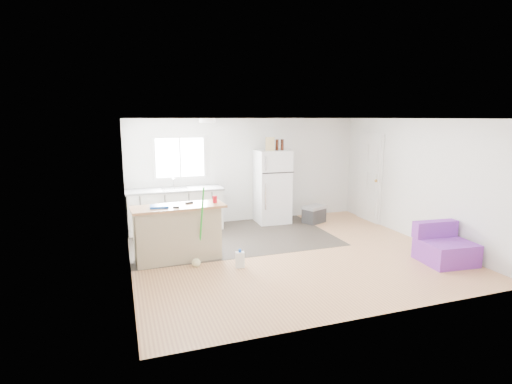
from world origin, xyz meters
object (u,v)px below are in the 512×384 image
(cleaner_jug, at_px, (240,259))
(blue_tray, at_px, (159,206))
(kitchen_cabinets, at_px, (176,209))
(peninsula, at_px, (178,233))
(bottle_left, at_px, (277,145))
(cardboard_box, at_px, (270,144))
(mop, at_px, (198,252))
(bottle_right, at_px, (282,145))
(refrigerator, at_px, (272,187))
(purple_seat, at_px, (444,248))
(cooler, at_px, (314,214))
(red_cup, at_px, (215,199))

(cleaner_jug, relative_size, blue_tray, 1.04)
(kitchen_cabinets, bearing_deg, cleaner_jug, -74.62)
(peninsula, distance_m, bottle_left, 3.35)
(blue_tray, relative_size, cardboard_box, 1.00)
(mop, xyz_separation_m, bottle_right, (2.41, 2.18, 1.58))
(kitchen_cabinets, bearing_deg, mop, -88.29)
(refrigerator, bearing_deg, bottle_right, -8.69)
(refrigerator, height_order, purple_seat, refrigerator)
(peninsula, distance_m, cleaner_jug, 1.19)
(blue_tray, bearing_deg, cardboard_box, 34.47)
(blue_tray, xyz_separation_m, bottle_right, (2.96, 1.84, 0.83))
(cardboard_box, height_order, bottle_left, cardboard_box)
(refrigerator, relative_size, cardboard_box, 5.60)
(refrigerator, distance_m, blue_tray, 3.32)
(purple_seat, bearing_deg, cooler, 111.92)
(cleaner_jug, distance_m, mop, 0.71)
(cooler, bearing_deg, refrigerator, 133.28)
(peninsula, height_order, purple_seat, peninsula)
(cleaner_jug, relative_size, cardboard_box, 1.04)
(cleaner_jug, bearing_deg, peninsula, 152.59)
(cooler, bearing_deg, cardboard_box, 137.84)
(peninsula, distance_m, blue_tray, 0.57)
(refrigerator, relative_size, mop, 1.26)
(red_cup, distance_m, bottle_left, 2.66)
(mop, bearing_deg, bottle_left, 35.01)
(kitchen_cabinets, height_order, purple_seat, kitchen_cabinets)
(kitchen_cabinets, relative_size, red_cup, 17.07)
(purple_seat, distance_m, bottle_right, 4.03)
(red_cup, distance_m, bottle_right, 2.78)
(cleaner_jug, distance_m, red_cup, 1.16)
(peninsula, bearing_deg, cardboard_box, 33.47)
(kitchen_cabinets, relative_size, mop, 1.54)
(red_cup, xyz_separation_m, cardboard_box, (1.70, 1.75, 0.82))
(peninsula, bearing_deg, red_cup, -0.72)
(cooler, height_order, blue_tray, blue_tray)
(mop, bearing_deg, peninsula, 116.04)
(kitchen_cabinets, xyz_separation_m, mop, (0.04, -2.27, -0.23))
(peninsula, distance_m, purple_seat, 4.54)
(red_cup, bearing_deg, kitchen_cabinets, 103.49)
(cooler, relative_size, cleaner_jug, 1.99)
(cooler, bearing_deg, kitchen_cabinets, 148.34)
(bottle_right, bearing_deg, kitchen_cabinets, 177.89)
(kitchen_cabinets, relative_size, bottle_left, 8.19)
(peninsula, xyz_separation_m, bottle_left, (2.53, 1.76, 1.32))
(mop, relative_size, bottle_left, 5.33)
(red_cup, xyz_separation_m, blue_tray, (-0.96, -0.07, -0.04))
(refrigerator, bearing_deg, kitchen_cabinets, -179.48)
(purple_seat, relative_size, bottle_right, 3.45)
(red_cup, bearing_deg, refrigerator, 45.37)
(purple_seat, distance_m, cardboard_box, 4.16)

